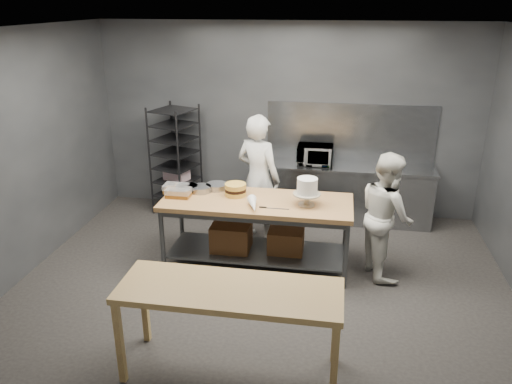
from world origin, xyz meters
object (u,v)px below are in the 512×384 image
near_counter (230,296)px  chef_behind (258,179)px  chef_right (386,215)px  speed_rack (176,161)px  frosted_cake_stand (307,188)px  microwave (315,155)px  work_table (256,225)px  layer_cake (236,190)px

near_counter → chef_behind: (-0.21, 2.84, 0.11)m
chef_right → speed_rack: bearing=46.4°
frosted_cake_stand → microwave: bearing=90.1°
work_table → layer_cake: (-0.28, 0.11, 0.43)m
work_table → chef_right: size_ratio=1.50×
chef_behind → near_counter: bearing=117.2°
chef_right → microwave: size_ratio=2.95×
chef_behind → microwave: (0.74, 0.87, 0.13)m
speed_rack → layer_cake: bearing=-48.8°
chef_right → frosted_cake_stand: 1.05m
work_table → chef_behind: (-0.10, 0.80, 0.35)m
microwave → frosted_cake_stand: (0.00, -1.73, 0.09)m
chef_right → layer_cake: chef_right is taller
near_counter → chef_right: size_ratio=1.25×
chef_right → chef_behind: bearing=49.0°
speed_rack → chef_behind: 1.68m
chef_behind → layer_cake: bearing=98.0°
work_table → frosted_cake_stand: 0.86m
near_counter → layer_cake: 2.19m
chef_right → work_table: bearing=74.5°
work_table → speed_rack: 2.26m
near_counter → layer_cake: bearing=100.5°
chef_behind → microwave: size_ratio=3.40×
work_table → speed_rack: speed_rack is taller
speed_rack → layer_cake: speed_rack is taller
speed_rack → frosted_cake_stand: (2.22, -1.65, 0.29)m
layer_cake → near_counter: bearing=-79.5°
work_table → chef_right: (1.62, 0.08, 0.23)m
speed_rack → layer_cake: (1.29, -1.48, 0.14)m
work_table → microwave: 1.85m
speed_rack → microwave: (2.22, 0.08, 0.19)m
speed_rack → microwave: speed_rack is taller
chef_behind → microwave: chef_behind is taller
chef_right → microwave: bearing=13.4°
microwave → frosted_cake_stand: frosted_cake_stand is taller
chef_behind → layer_cake: size_ratio=6.70×
layer_cake → speed_rack: bearing=131.2°
speed_rack → chef_right: size_ratio=1.10×
frosted_cake_stand → speed_rack: bearing=143.4°
chef_right → near_counter: bearing=126.2°
speed_rack → chef_behind: chef_behind is taller
microwave → frosted_cake_stand: bearing=-89.9°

